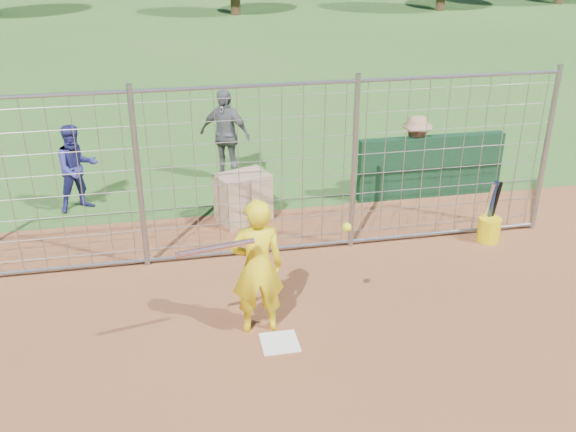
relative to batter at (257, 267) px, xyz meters
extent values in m
plane|color=#2D591E|center=(0.19, -0.14, -0.85)|extent=(100.00, 100.00, 0.00)
cube|color=silver|center=(0.19, -0.34, -0.84)|extent=(0.43, 0.43, 0.02)
cube|color=#11381E|center=(3.59, 3.46, -0.30)|extent=(2.60, 0.20, 1.10)
imported|color=yellow|center=(0.00, 0.00, 0.00)|extent=(0.62, 0.41, 1.69)
imported|color=navy|center=(-2.39, 4.07, -0.11)|extent=(0.88, 0.81, 1.47)
imported|color=#5D5E63|center=(0.17, 4.98, 0.01)|extent=(1.07, 0.91, 1.72)
imported|color=#926E4F|center=(3.33, 3.56, -0.12)|extent=(0.96, 0.58, 1.45)
cube|color=tan|center=(0.24, 3.08, -0.45)|extent=(0.94, 0.80, 0.80)
cylinder|color=silver|center=(-0.49, -0.33, 0.47)|extent=(0.86, 0.24, 0.06)
sphere|color=#D1EB18|center=(0.98, -0.22, 0.52)|extent=(0.10, 0.10, 0.10)
cylinder|color=yellow|center=(3.80, 1.61, -0.66)|extent=(0.34, 0.34, 0.38)
cylinder|color=silver|center=(3.75, 1.66, -0.30)|extent=(0.06, 0.25, 0.84)
cylinder|color=navy|center=(3.82, 1.66, -0.30)|extent=(0.08, 0.14, 0.85)
cylinder|color=black|center=(3.87, 1.66, -0.30)|extent=(0.06, 0.22, 0.84)
cylinder|color=gray|center=(-1.31, 1.86, 0.45)|extent=(0.08, 0.08, 2.60)
cylinder|color=gray|center=(1.69, 1.86, 0.45)|extent=(0.08, 0.08, 2.60)
cylinder|color=gray|center=(4.69, 1.86, 0.45)|extent=(0.08, 0.08, 2.60)
cylinder|color=gray|center=(0.19, 1.86, 1.65)|extent=(9.00, 0.05, 0.05)
cylinder|color=gray|center=(0.19, 1.86, -0.77)|extent=(9.00, 0.05, 0.05)
cube|color=gray|center=(0.19, 1.86, 0.40)|extent=(9.00, 0.02, 2.50)
camera|label=1|loc=(-0.92, -6.37, 3.62)|focal=40.00mm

